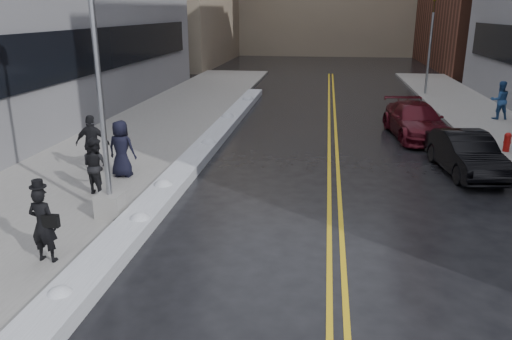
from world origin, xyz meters
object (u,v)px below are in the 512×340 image
(pedestrian_c, at_px, (121,149))
(car_maroon, at_px, (415,121))
(lamppost, at_px, (103,126))
(pedestrian_d, at_px, (93,144))
(pedestrian_b, at_px, (96,166))
(traffic_signal, at_px, (430,42))
(pedestrian_fedora, at_px, (43,225))
(car_black, at_px, (466,153))
(fire_hydrant, at_px, (507,141))
(pedestrian_east, at_px, (500,100))

(pedestrian_c, xyz_separation_m, car_maroon, (10.26, 7.33, -0.34))
(lamppost, relative_size, pedestrian_d, 4.00)
(pedestrian_b, height_order, pedestrian_c, pedestrian_c)
(pedestrian_b, bearing_deg, pedestrian_d, -38.05)
(traffic_signal, height_order, pedestrian_d, traffic_signal)
(pedestrian_b, height_order, pedestrian_d, pedestrian_d)
(pedestrian_fedora, xyz_separation_m, car_maroon, (9.65, 13.01, -0.26))
(pedestrian_d, relative_size, car_black, 0.45)
(lamppost, bearing_deg, fire_hydrant, 33.04)
(lamppost, height_order, fire_hydrant, lamppost)
(fire_hydrant, height_order, pedestrian_c, pedestrian_c)
(fire_hydrant, xyz_separation_m, pedestrian_east, (1.58, 6.25, 0.53))
(pedestrian_d, bearing_deg, fire_hydrant, -168.52)
(pedestrian_fedora, bearing_deg, pedestrian_b, -75.74)
(pedestrian_fedora, xyz_separation_m, pedestrian_b, (-0.74, 4.09, 0.00))
(lamppost, height_order, pedestrian_b, lamppost)
(pedestrian_fedora, height_order, car_maroon, pedestrian_fedora)
(car_maroon, bearing_deg, pedestrian_east, 33.03)
(pedestrian_c, relative_size, car_black, 0.43)
(pedestrian_fedora, bearing_deg, pedestrian_c, -79.89)
(fire_hydrant, height_order, pedestrian_d, pedestrian_d)
(fire_hydrant, relative_size, traffic_signal, 0.12)
(pedestrian_fedora, bearing_deg, fire_hydrant, -136.20)
(pedestrian_east, xyz_separation_m, car_maroon, (-4.56, -3.77, -0.36))
(traffic_signal, xyz_separation_m, pedestrian_c, (-12.74, -18.86, -2.34))
(lamppost, height_order, car_maroon, lamppost)
(traffic_signal, relative_size, pedestrian_east, 3.23)
(traffic_signal, distance_m, car_maroon, 12.09)
(pedestrian_east, bearing_deg, lamppost, 37.83)
(pedestrian_d, xyz_separation_m, car_black, (12.22, 1.98, -0.41))
(traffic_signal, distance_m, pedestrian_b, 24.28)
(traffic_signal, relative_size, car_black, 1.42)
(pedestrian_d, height_order, car_black, pedestrian_d)
(fire_hydrant, relative_size, pedestrian_b, 0.44)
(fire_hydrant, xyz_separation_m, car_black, (-2.14, -2.55, 0.15))
(lamppost, relative_size, traffic_signal, 1.27)
(pedestrian_b, xyz_separation_m, car_black, (11.24, 3.88, -0.28))
(lamppost, relative_size, car_maroon, 1.53)
(car_black, bearing_deg, traffic_signal, 76.80)
(pedestrian_fedora, distance_m, pedestrian_d, 6.25)
(car_black, bearing_deg, pedestrian_d, -178.34)
(traffic_signal, relative_size, pedestrian_b, 3.61)
(traffic_signal, xyz_separation_m, car_black, (-1.64, -16.55, -2.70))
(pedestrian_d, relative_size, pedestrian_east, 1.03)
(lamppost, xyz_separation_m, pedestrian_east, (13.88, 14.25, -1.45))
(fire_hydrant, xyz_separation_m, car_maroon, (-2.99, 2.48, 0.17))
(pedestrian_east, height_order, car_maroon, pedestrian_east)
(car_black, xyz_separation_m, car_maroon, (-0.85, 5.03, 0.03))
(lamppost, bearing_deg, pedestrian_east, 45.77)
(traffic_signal, height_order, car_black, traffic_signal)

